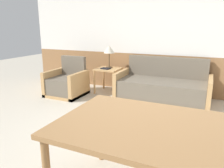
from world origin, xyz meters
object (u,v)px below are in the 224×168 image
(couch, at_px, (162,88))
(dining_table, at_px, (160,135))
(side_table, at_px, (108,73))
(armchair, at_px, (67,84))
(table_lamp, at_px, (109,50))

(couch, xyz_separation_m, dining_table, (0.57, -2.90, 0.43))
(side_table, bearing_deg, couch, -0.54)
(armchair, distance_m, dining_table, 3.51)
(armchair, bearing_deg, table_lamp, 29.20)
(table_lamp, distance_m, dining_table, 3.54)
(dining_table, bearing_deg, armchair, 137.86)
(couch, distance_m, table_lamp, 1.47)
(table_lamp, xyz_separation_m, dining_table, (1.85, -3.01, -0.29))
(dining_table, bearing_deg, couch, 101.04)
(couch, height_order, table_lamp, table_lamp)
(armchair, relative_size, side_table, 1.49)
(armchair, xyz_separation_m, table_lamp, (0.73, 0.67, 0.72))
(armchair, xyz_separation_m, dining_table, (2.58, -2.34, 0.43))
(couch, bearing_deg, armchair, -164.24)
(table_lamp, relative_size, dining_table, 0.32)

